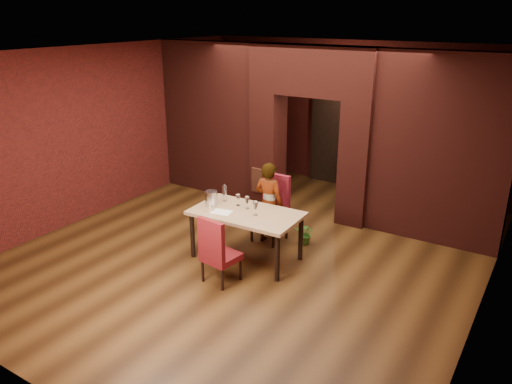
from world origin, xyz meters
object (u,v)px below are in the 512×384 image
chair_near (221,249)px  wine_glass_a (238,200)px  dining_table (246,235)px  person_seated (269,203)px  water_bottle (225,193)px  potted_plant (306,234)px  wine_bucket (211,198)px  wine_glass_c (256,208)px  wine_glass_b (247,203)px  chair_far (269,209)px

chair_near → wine_glass_a: chair_near is taller
dining_table → person_seated: person_seated is taller
person_seated → wine_glass_a: bearing=65.6°
water_bottle → potted_plant: size_ratio=0.76×
chair_near → potted_plant: (0.48, 1.77, -0.33)m
wine_bucket → potted_plant: bearing=41.2°
chair_near → person_seated: person_seated is taller
wine_glass_c → water_bottle: 0.80m
chair_near → wine_glass_a: bearing=-62.7°
wine_glass_b → potted_plant: (0.63, 0.85, -0.72)m
dining_table → water_bottle: water_bottle is taller
chair_near → wine_glass_c: bearing=-90.7°
wine_bucket → wine_glass_c: bearing=2.8°
wine_glass_b → potted_plant: 1.28m
chair_far → wine_glass_b: chair_far is taller
wine_glass_a → wine_bucket: (-0.36, -0.24, 0.03)m
wine_bucket → potted_plant: 1.75m
person_seated → wine_glass_a: 0.62m
chair_far → wine_bucket: chair_far is taller
chair_far → water_bottle: 0.86m
wine_glass_b → wine_glass_c: size_ratio=0.92×
person_seated → wine_glass_c: person_seated is taller
wine_glass_b → wine_glass_a: bearing=168.5°
chair_near → person_seated: 1.52m
chair_far → potted_plant: chair_far is taller
chair_near → potted_plant: 1.86m
wine_bucket → potted_plant: size_ratio=0.64×
dining_table → chair_far: (-0.03, 0.78, 0.17)m
dining_table → wine_glass_a: (-0.26, 0.17, 0.50)m
water_bottle → potted_plant: water_bottle is taller
dining_table → person_seated: size_ratio=1.20×
chair_far → chair_near: size_ratio=1.11×
chair_far → person_seated: size_ratio=0.80×
chair_far → potted_plant: bearing=19.7°
chair_far → wine_glass_c: (0.23, -0.81, 0.34)m
dining_table → potted_plant: dining_table is taller
wine_glass_c → wine_bucket: (-0.82, -0.04, 0.01)m
wine_glass_a → potted_plant: 1.36m
potted_plant → person_seated: bearing=-154.7°
chair_far → wine_glass_a: bearing=-108.5°
dining_table → wine_bucket: bearing=-175.6°
wine_glass_b → person_seated: bearing=84.2°
dining_table → wine_glass_c: size_ratio=7.79×
dining_table → wine_glass_a: bearing=145.7°
person_seated → wine_bucket: 1.01m
chair_near → wine_bucket: (-0.71, 0.73, 0.41)m
wine_glass_a → person_seated: bearing=64.3°
dining_table → wine_glass_c: wine_glass_c is taller
wine_glass_c → potted_plant: (0.37, 1.00, -0.72)m
dining_table → potted_plant: size_ratio=4.52×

